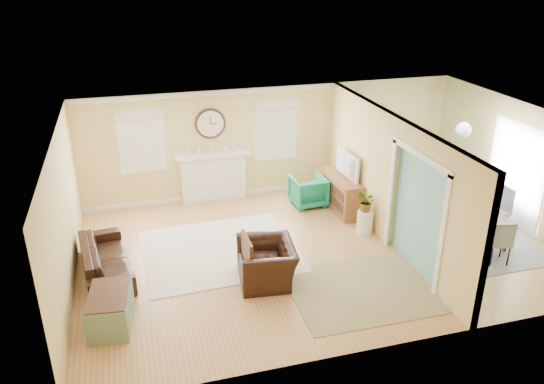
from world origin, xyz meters
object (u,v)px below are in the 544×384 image
at_px(sofa, 106,259).
at_px(green_chair, 308,191).
at_px(dining_table, 464,221).
at_px(credenza, 343,193).
at_px(eames_chair, 267,263).

height_order(sofa, green_chair, green_chair).
height_order(sofa, dining_table, dining_table).
bearing_deg(dining_table, green_chair, 48.69).
height_order(sofa, credenza, credenza).
xyz_separation_m(sofa, green_chair, (4.50, 1.80, 0.06)).
height_order(eames_chair, dining_table, eames_chair).
height_order(credenza, dining_table, credenza).
relative_size(green_chair, dining_table, 0.41).
height_order(green_chair, dining_table, green_chair).
relative_size(green_chair, credenza, 0.53).
bearing_deg(sofa, eames_chair, -117.44).
bearing_deg(dining_table, credenza, 46.57).
relative_size(eames_chair, dining_table, 0.59).
distance_m(eames_chair, dining_table, 4.40).
bearing_deg(credenza, green_chair, 145.92).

